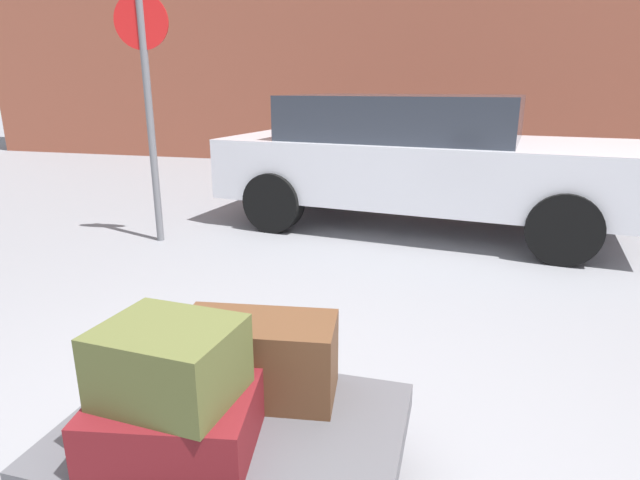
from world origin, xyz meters
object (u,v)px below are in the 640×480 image
suitcase_maroon_front_right (175,422)px  no_parking_sign (148,94)px  duffel_bag_brown_stacked_top (259,358)px  luggage_cart (234,439)px  parked_car (418,158)px  duffel_bag_olive_topmost_pile (170,362)px  bollard_kerb_near (618,183)px

suitcase_maroon_front_right → no_parking_sign: (-2.06, 3.19, 1.00)m
suitcase_maroon_front_right → duffel_bag_brown_stacked_top: duffel_bag_brown_stacked_top is taller
suitcase_maroon_front_right → duffel_bag_brown_stacked_top: (0.15, 0.38, 0.06)m
luggage_cart → suitcase_maroon_front_right: suitcase_maroon_front_right is taller
duffel_bag_brown_stacked_top → parked_car: size_ratio=0.13×
duffel_bag_olive_topmost_pile → bollard_kerb_near: size_ratio=0.71×
duffel_bag_olive_topmost_pile → parked_car: 4.52m
duffel_bag_olive_topmost_pile → bollard_kerb_near: duffel_bag_olive_topmost_pile is taller
duffel_bag_brown_stacked_top → no_parking_sign: size_ratio=0.26×
luggage_cart → bollard_kerb_near: (2.73, 6.07, 0.03)m
duffel_bag_brown_stacked_top → parked_car: parked_car is taller
duffel_bag_brown_stacked_top → bollard_kerb_near: (2.70, 5.86, -0.20)m
parked_car → duffel_bag_brown_stacked_top: bearing=-93.3°
duffel_bag_olive_topmost_pile → parked_car: bearing=89.1°
no_parking_sign → suitcase_maroon_front_right: bearing=-57.2°
luggage_cart → parked_car: parked_car is taller
duffel_bag_brown_stacked_top → bollard_kerb_near: 6.46m
parked_car → no_parking_sign: no_parking_sign is taller
duffel_bag_brown_stacked_top → no_parking_sign: (-2.21, 2.81, 0.95)m
parked_car → bollard_kerb_near: size_ratio=7.53×
bollard_kerb_near → luggage_cart: bearing=-114.2°
parked_car → duffel_bag_olive_topmost_pile: bearing=-95.0°
bollard_kerb_near → no_parking_sign: bearing=-148.2°
suitcase_maroon_front_right → no_parking_sign: no_parking_sign is taller
bollard_kerb_near → duffel_bag_brown_stacked_top: bearing=-114.8°
bollard_kerb_near → no_parking_sign: size_ratio=0.26×
luggage_cart → duffel_bag_olive_topmost_pile: (-0.13, -0.17, 0.39)m
suitcase_maroon_front_right → parked_car: size_ratio=0.12×
parked_car → luggage_cart: bearing=-93.5°
luggage_cart → suitcase_maroon_front_right: size_ratio=2.30×
suitcase_maroon_front_right → no_parking_sign: 3.93m
luggage_cart → no_parking_sign: no_parking_sign is taller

